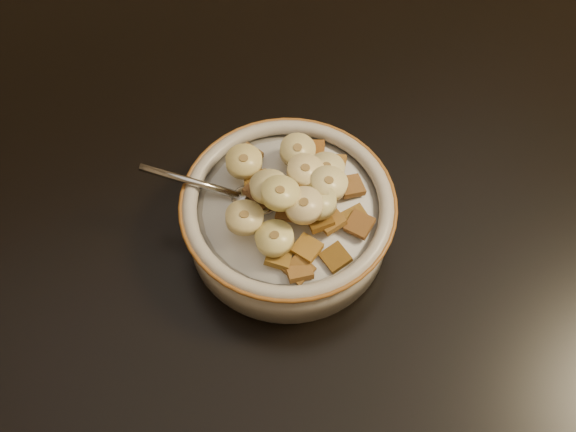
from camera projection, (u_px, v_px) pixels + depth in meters
name	position (u px, v px, depth m)	size (l,w,h in m)	color
floor	(383.00, 354.00, 1.43)	(4.00, 4.50, 0.10)	#422816
table	(464.00, 86.00, 0.77)	(1.40, 0.90, 0.04)	black
cereal_bowl	(288.00, 221.00, 0.63)	(0.18, 0.18, 0.04)	#B4B0AA
milk	(288.00, 208.00, 0.61)	(0.15, 0.15, 0.00)	silver
spoon	(256.00, 200.00, 0.61)	(0.03, 0.04, 0.01)	#9B9B9B
cereal_square_0	(299.00, 270.00, 0.58)	(0.02, 0.02, 0.01)	olive
cereal_square_1	(256.00, 182.00, 0.61)	(0.02, 0.02, 0.01)	#9B6B1A
cereal_square_2	(333.00, 165.00, 0.63)	(0.02, 0.02, 0.01)	#976126
cereal_square_3	(307.00, 248.00, 0.58)	(0.02, 0.02, 0.01)	olive
cereal_square_4	(351.00, 186.00, 0.61)	(0.02, 0.02, 0.01)	brown
cereal_square_5	(336.00, 257.00, 0.58)	(0.02, 0.02, 0.01)	brown
cereal_square_6	(326.00, 165.00, 0.63)	(0.02, 0.02, 0.01)	brown
cereal_square_7	(290.00, 209.00, 0.59)	(0.02, 0.02, 0.01)	brown
cereal_square_8	(248.00, 156.00, 0.63)	(0.02, 0.02, 0.01)	brown
cereal_square_9	(299.00, 269.00, 0.58)	(0.02, 0.02, 0.01)	brown
cereal_square_10	(263.00, 194.00, 0.60)	(0.02, 0.02, 0.01)	brown
cereal_square_11	(307.00, 169.00, 0.62)	(0.02, 0.02, 0.01)	brown
cereal_square_12	(279.00, 257.00, 0.58)	(0.02, 0.02, 0.01)	brown
cereal_square_13	(259.00, 190.00, 0.60)	(0.02, 0.02, 0.01)	brown
cereal_square_14	(319.00, 204.00, 0.60)	(0.02, 0.02, 0.01)	#94611B
cereal_square_15	(360.00, 225.00, 0.59)	(0.02, 0.02, 0.01)	brown
cereal_square_16	(356.00, 219.00, 0.60)	(0.02, 0.02, 0.01)	olive
cereal_square_17	(320.00, 220.00, 0.59)	(0.02, 0.02, 0.01)	brown
cereal_square_18	(313.00, 150.00, 0.64)	(0.02, 0.02, 0.01)	brown
cereal_square_19	(330.00, 220.00, 0.59)	(0.02, 0.02, 0.01)	brown
cereal_square_20	(303.00, 196.00, 0.59)	(0.02, 0.02, 0.01)	brown
banana_slice_0	(275.00, 238.00, 0.57)	(0.03, 0.03, 0.01)	#F3D98B
banana_slice_1	(269.00, 187.00, 0.58)	(0.03, 0.03, 0.01)	#F8EFA6
banana_slice_2	(280.00, 193.00, 0.58)	(0.03, 0.03, 0.01)	#FEF099
banana_slice_3	(298.00, 151.00, 0.62)	(0.03, 0.03, 0.01)	#DCC372
banana_slice_4	(326.00, 169.00, 0.60)	(0.03, 0.03, 0.01)	#FFF2A2
banana_slice_5	(244.00, 161.00, 0.61)	(0.03, 0.03, 0.01)	#EDDD7C
banana_slice_6	(318.00, 202.00, 0.58)	(0.03, 0.03, 0.01)	#C8C183
banana_slice_7	(329.00, 183.00, 0.59)	(0.03, 0.03, 0.01)	#FCE69B
banana_slice_8	(304.00, 205.00, 0.57)	(0.03, 0.03, 0.01)	#FFDF96
banana_slice_9	(305.00, 171.00, 0.60)	(0.03, 0.03, 0.01)	#F3D487
banana_slice_10	(245.00, 218.00, 0.58)	(0.03, 0.03, 0.01)	#F4DE8D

